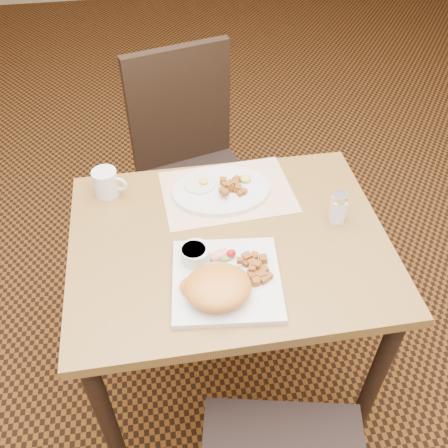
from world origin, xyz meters
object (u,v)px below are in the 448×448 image
chair_far (192,160)px  plate_oval (222,191)px  coffee_mug (107,183)px  salt_shaker (338,207)px  plate_square (226,280)px  table (229,264)px

chair_far → plate_oval: bearing=81.0°
coffee_mug → plate_oval: bearing=-9.1°
coffee_mug → salt_shaker: bearing=-19.2°
salt_shaker → plate_square: bearing=-153.4°
table → plate_oval: size_ratio=2.96×
plate_oval → table: bearing=-92.9°
plate_square → table: bearing=77.8°
plate_oval → plate_square: bearing=-97.0°
table → salt_shaker: size_ratio=9.00×
table → plate_square: 0.19m
salt_shaker → coffee_mug: 0.70m
chair_far → plate_square: (0.01, -0.81, 0.22)m
plate_square → coffee_mug: 0.51m
table → plate_square: bearing=-102.2°
table → plate_oval: plate_oval is taller
plate_oval → salt_shaker: salt_shaker is taller
salt_shaker → coffee_mug: size_ratio=0.95×
table → chair_far: size_ratio=0.93×
chair_far → coffee_mug: 0.56m
plate_oval → salt_shaker: bearing=-29.2°
chair_far → salt_shaker: size_ratio=9.70×
coffee_mug → chair_far: bearing=53.5°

